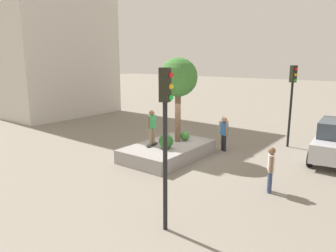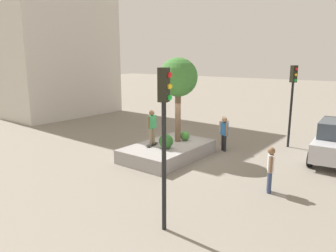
{
  "view_description": "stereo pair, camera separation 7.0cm",
  "coord_description": "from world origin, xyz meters",
  "px_view_note": "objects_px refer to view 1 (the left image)",
  "views": [
    {
      "loc": [
        11.91,
        8.67,
        4.6
      ],
      "look_at": [
        0.5,
        -0.01,
        1.52
      ],
      "focal_mm": 33.8,
      "sensor_mm": 36.0,
      "label": 1
    },
    {
      "loc": [
        11.86,
        8.73,
        4.6
      ],
      "look_at": [
        0.5,
        -0.01,
        1.52
      ],
      "focal_mm": 33.8,
      "sensor_mm": 36.0,
      "label": 2
    }
  ],
  "objects_px": {
    "plaza_tree": "(178,78)",
    "skateboard": "(152,145)",
    "planter_ledge": "(168,151)",
    "traffic_light_corner": "(165,123)",
    "passerby_with_bag": "(224,129)",
    "skateboarder": "(152,125)",
    "bystander_watching": "(224,132)",
    "traffic_light_median": "(292,92)",
    "sedan_parked": "(336,141)",
    "pedestrian_crossing": "(271,166)"
  },
  "relations": [
    {
      "from": "skateboard",
      "to": "traffic_light_corner",
      "type": "bearing_deg",
      "value": 43.42
    },
    {
      "from": "bystander_watching",
      "to": "passerby_with_bag",
      "type": "height_order",
      "value": "bystander_watching"
    },
    {
      "from": "skateboarder",
      "to": "pedestrian_crossing",
      "type": "height_order",
      "value": "skateboarder"
    },
    {
      "from": "bystander_watching",
      "to": "traffic_light_corner",
      "type": "bearing_deg",
      "value": 16.33
    },
    {
      "from": "pedestrian_crossing",
      "to": "skateboarder",
      "type": "bearing_deg",
      "value": -94.16
    },
    {
      "from": "skateboarder",
      "to": "traffic_light_corner",
      "type": "bearing_deg",
      "value": 43.42
    },
    {
      "from": "plaza_tree",
      "to": "traffic_light_median",
      "type": "bearing_deg",
      "value": 138.85
    },
    {
      "from": "skateboarder",
      "to": "traffic_light_corner",
      "type": "height_order",
      "value": "traffic_light_corner"
    },
    {
      "from": "plaza_tree",
      "to": "skateboard",
      "type": "bearing_deg",
      "value": -19.06
    },
    {
      "from": "skateboard",
      "to": "skateboarder",
      "type": "bearing_deg",
      "value": 0.0
    },
    {
      "from": "bystander_watching",
      "to": "pedestrian_crossing",
      "type": "distance_m",
      "value": 5.12
    },
    {
      "from": "sedan_parked",
      "to": "plaza_tree",
      "type": "bearing_deg",
      "value": -62.58
    },
    {
      "from": "skateboarder",
      "to": "sedan_parked",
      "type": "distance_m",
      "value": 8.36
    },
    {
      "from": "planter_ledge",
      "to": "sedan_parked",
      "type": "xyz_separation_m",
      "value": [
        -4.11,
        6.4,
        0.64
      ]
    },
    {
      "from": "traffic_light_corner",
      "to": "bystander_watching",
      "type": "height_order",
      "value": "traffic_light_corner"
    },
    {
      "from": "skateboarder",
      "to": "pedestrian_crossing",
      "type": "bearing_deg",
      "value": 85.84
    },
    {
      "from": "plaza_tree",
      "to": "bystander_watching",
      "type": "xyz_separation_m",
      "value": [
        -1.79,
        1.59,
        -2.68
      ]
    },
    {
      "from": "traffic_light_corner",
      "to": "traffic_light_median",
      "type": "relative_size",
      "value": 1.03
    },
    {
      "from": "planter_ledge",
      "to": "passerby_with_bag",
      "type": "xyz_separation_m",
      "value": [
        -3.57,
        1.04,
        0.59
      ]
    },
    {
      "from": "skateboarder",
      "to": "passerby_with_bag",
      "type": "height_order",
      "value": "skateboarder"
    },
    {
      "from": "planter_ledge",
      "to": "plaza_tree",
      "type": "relative_size",
      "value": 1.09
    },
    {
      "from": "sedan_parked",
      "to": "passerby_with_bag",
      "type": "bearing_deg",
      "value": -84.2
    },
    {
      "from": "skateboard",
      "to": "traffic_light_median",
      "type": "distance_m",
      "value": 7.7
    },
    {
      "from": "traffic_light_median",
      "to": "bystander_watching",
      "type": "bearing_deg",
      "value": -40.93
    },
    {
      "from": "traffic_light_median",
      "to": "skateboard",
      "type": "bearing_deg",
      "value": -36.89
    },
    {
      "from": "traffic_light_corner",
      "to": "traffic_light_median",
      "type": "height_order",
      "value": "traffic_light_corner"
    },
    {
      "from": "planter_ledge",
      "to": "passerby_with_bag",
      "type": "relative_size",
      "value": 2.82
    },
    {
      "from": "plaza_tree",
      "to": "pedestrian_crossing",
      "type": "height_order",
      "value": "plaza_tree"
    },
    {
      "from": "planter_ledge",
      "to": "passerby_with_bag",
      "type": "distance_m",
      "value": 3.76
    },
    {
      "from": "traffic_light_median",
      "to": "planter_ledge",
      "type": "bearing_deg",
      "value": -36.59
    },
    {
      "from": "skateboard",
      "to": "bystander_watching",
      "type": "height_order",
      "value": "bystander_watching"
    },
    {
      "from": "skateboard",
      "to": "bystander_watching",
      "type": "bearing_deg",
      "value": 146.96
    },
    {
      "from": "skateboard",
      "to": "skateboarder",
      "type": "height_order",
      "value": "skateboarder"
    },
    {
      "from": "planter_ledge",
      "to": "sedan_parked",
      "type": "relative_size",
      "value": 1.06
    },
    {
      "from": "plaza_tree",
      "to": "traffic_light_median",
      "type": "distance_m",
      "value": 6.05
    },
    {
      "from": "sedan_parked",
      "to": "pedestrian_crossing",
      "type": "distance_m",
      "value": 5.25
    },
    {
      "from": "passerby_with_bag",
      "to": "plaza_tree",
      "type": "bearing_deg",
      "value": -20.64
    },
    {
      "from": "skateboard",
      "to": "traffic_light_corner",
      "type": "height_order",
      "value": "traffic_light_corner"
    },
    {
      "from": "planter_ledge",
      "to": "traffic_light_median",
      "type": "height_order",
      "value": "traffic_light_median"
    },
    {
      "from": "plaza_tree",
      "to": "bystander_watching",
      "type": "distance_m",
      "value": 3.59
    },
    {
      "from": "planter_ledge",
      "to": "bystander_watching",
      "type": "relative_size",
      "value": 2.55
    },
    {
      "from": "skateboarder",
      "to": "passerby_with_bag",
      "type": "distance_m",
      "value": 4.48
    },
    {
      "from": "skateboard",
      "to": "pedestrian_crossing",
      "type": "relative_size",
      "value": 0.5
    },
    {
      "from": "sedan_parked",
      "to": "passerby_with_bag",
      "type": "height_order",
      "value": "sedan_parked"
    },
    {
      "from": "pedestrian_crossing",
      "to": "passerby_with_bag",
      "type": "bearing_deg",
      "value": -137.5
    },
    {
      "from": "skateboarder",
      "to": "sedan_parked",
      "type": "height_order",
      "value": "skateboarder"
    },
    {
      "from": "plaza_tree",
      "to": "traffic_light_corner",
      "type": "height_order",
      "value": "plaza_tree"
    },
    {
      "from": "traffic_light_corner",
      "to": "sedan_parked",
      "type": "bearing_deg",
      "value": 164.64
    },
    {
      "from": "planter_ledge",
      "to": "traffic_light_corner",
      "type": "xyz_separation_m",
      "value": [
        5.16,
        3.85,
        2.68
      ]
    },
    {
      "from": "skateboarder",
      "to": "traffic_light_median",
      "type": "distance_m",
      "value": 7.48
    }
  ]
}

